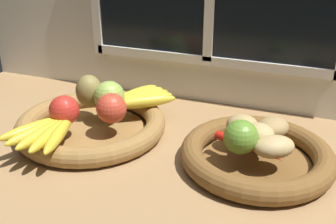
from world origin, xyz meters
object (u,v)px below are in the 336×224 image
Objects in this scene: fruit_bowl_right at (256,155)px; lime_near at (241,137)px; banana_bunch_front at (47,131)px; apple_red_right at (110,109)px; chili_pepper at (249,147)px; apple_green_back at (109,96)px; potato_small at (274,147)px; potato_oblong at (242,125)px; banana_bunch_back at (138,98)px; apple_red_front at (64,110)px; pear_brown at (89,91)px; potato_back at (273,127)px; potato_large at (259,135)px; fruit_bowl_left at (91,125)px.

lime_near is at bearing -123.69° from fruit_bowl_right.
apple_red_right is at bearing 47.90° from banana_bunch_front.
fruit_bowl_right is 32.19cm from apple_red_right.
apple_red_right is at bearing -160.53° from chili_pepper.
chili_pepper is (1.53, 0.78, -2.34)cm from lime_near.
fruit_bowl_right is 42.77cm from banana_bunch_front.
potato_small is (38.39, -7.41, -1.55)cm from apple_green_back.
banana_bunch_front is at bearing -169.04° from potato_small.
apple_red_right is 0.93× the size of apple_green_back.
fruit_bowl_right is at bearing 16.32° from banana_bunch_front.
banana_bunch_front is at bearing -132.10° from apple_red_right.
apple_red_right is 0.45× the size of chili_pepper.
banana_bunch_back is at bearing 165.56° from potato_oblong.
apple_red_front is at bearing 88.44° from banana_bunch_front.
apple_red_right reaches higher than chili_pepper.
pear_brown is 0.45× the size of banana_bunch_front.
pear_brown is (-9.09, 6.39, 0.56)cm from apple_red_right.
apple_red_front is at bearing -166.43° from potato_back.
potato_small is 1.25× the size of potato_large.
apple_red_front is 0.95× the size of potato_back.
apple_red_right is 11.75cm from banana_bunch_back.
fruit_bowl_right is 6.78cm from potato_back.
potato_oblong is at bearing 98.65° from lime_near.
pear_brown reaches higher than banana_bunch_front.
apple_green_back reaches higher than lime_near.
apple_red_right is 0.39× the size of banana_bunch_front.
pear_brown reaches higher than banana_bunch_back.
apple_red_front is 0.44× the size of chili_pepper.
potato_back reaches higher than chili_pepper.
apple_green_back is 0.43× the size of banana_bunch_back.
potato_oblong is 0.44× the size of chili_pepper.
potato_large is (-3.40, 3.40, 0.21)cm from potato_small.
apple_red_right and lime_near have the same top height.
potato_large is 5.14cm from potato_back.
banana_bunch_back is (10.36, 15.48, -1.76)cm from apple_red_front.
banana_bunch_back is at bearing 162.09° from potato_large.
apple_red_right is 0.40× the size of banana_bunch_back.
banana_bunch_front is at bearing -168.36° from lime_near.
apple_green_back is 0.42× the size of banana_bunch_front.
pear_brown reaches higher than apple_green_back.
apple_red_front is (-2.81, -5.67, 5.66)cm from fruit_bowl_left.
fruit_bowl_left is 4.39× the size of pear_brown.
potato_small is at bearing -2.74° from apple_red_right.
lime_near is 2.90cm from chili_pepper.
apple_red_right is 34.38cm from potato_back.
lime_near reaches higher than potato_oblong.
fruit_bowl_left is at bearing -126.08° from apple_green_back.
potato_back is (37.11, 0.66, -1.57)cm from apple_green_back.
pear_brown is 0.99× the size of potato_small.
potato_large is 0.96× the size of potato_oblong.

